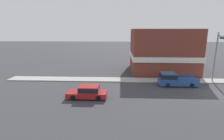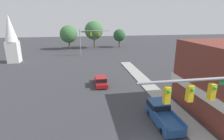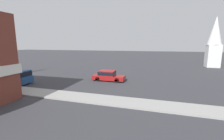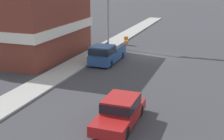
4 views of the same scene
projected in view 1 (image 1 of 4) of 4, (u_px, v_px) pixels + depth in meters
The scene contains 5 objects.
ground_plane at pixel (214, 94), 22.09m from camera, with size 200.00×200.00×0.00m, color #38383D.
sidewalk_curb at pixel (195, 81), 27.62m from camera, with size 2.40×60.00×0.14m.
car_lead at pixel (88, 92), 20.66m from camera, with size 1.89×4.70×1.50m.
pickup_truck_parked at pixel (174, 79), 25.26m from camera, with size 2.04×5.38×1.88m.
corner_brick_building at pixel (162, 51), 33.60m from camera, with size 10.61×11.85×8.10m.
Camera 1 is at (-21.41, 11.96, 7.94)m, focal length 28.00 mm.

